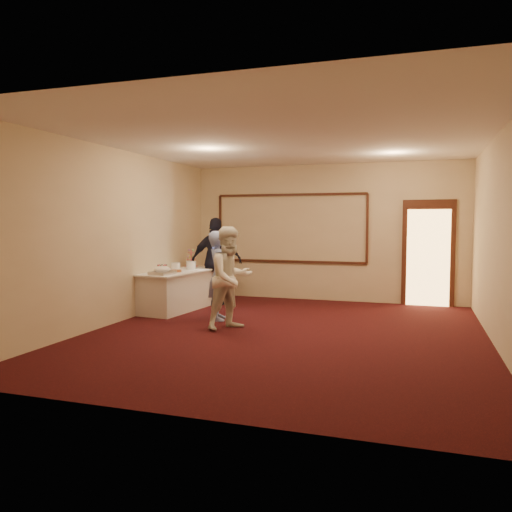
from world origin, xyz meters
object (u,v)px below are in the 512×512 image
(pavlova_tray, at_px, (162,271))
(tart, at_px, (176,271))
(plate_stack_a, at_px, (176,266))
(guest, at_px, (216,261))
(man, at_px, (219,276))
(plate_stack_b, at_px, (191,265))
(woman, at_px, (231,278))
(cupcake_stand, at_px, (191,260))
(buffet_table, at_px, (181,289))

(pavlova_tray, height_order, tart, pavlova_tray)
(plate_stack_a, distance_m, guest, 0.92)
(tart, bearing_deg, man, -21.79)
(plate_stack_b, xyz_separation_m, guest, (0.40, 0.40, 0.06))
(man, distance_m, woman, 0.79)
(plate_stack_b, bearing_deg, guest, 45.08)
(plate_stack_b, distance_m, woman, 2.33)
(cupcake_stand, bearing_deg, guest, -17.63)
(buffet_table, relative_size, guest, 1.24)
(cupcake_stand, distance_m, tart, 1.35)
(plate_stack_a, bearing_deg, plate_stack_b, 56.69)
(cupcake_stand, relative_size, plate_stack_a, 2.14)
(man, bearing_deg, plate_stack_a, 34.71)
(pavlova_tray, relative_size, plate_stack_a, 2.72)
(pavlova_tray, bearing_deg, plate_stack_a, 100.14)
(plate_stack_b, height_order, tart, plate_stack_b)
(plate_stack_a, bearing_deg, tart, -62.12)
(pavlova_tray, distance_m, cupcake_stand, 1.76)
(buffet_table, bearing_deg, man, -34.90)
(plate_stack_b, height_order, woman, woman)
(buffet_table, xyz_separation_m, man, (1.17, -0.82, 0.40))
(cupcake_stand, height_order, man, man)
(pavlova_tray, relative_size, cupcake_stand, 1.27)
(cupcake_stand, xyz_separation_m, plate_stack_b, (0.29, -0.62, -0.06))
(pavlova_tray, bearing_deg, buffet_table, 93.06)
(guest, bearing_deg, tart, 59.37)
(pavlova_tray, distance_m, tart, 0.44)
(buffet_table, bearing_deg, pavlova_tray, -86.94)
(guest, bearing_deg, cupcake_stand, -28.65)
(cupcake_stand, distance_m, guest, 0.72)
(buffet_table, xyz_separation_m, tart, (0.10, -0.39, 0.41))
(buffet_table, xyz_separation_m, pavlova_tray, (0.04, -0.82, 0.46))
(buffet_table, distance_m, pavlova_tray, 0.94)
(buffet_table, relative_size, man, 1.43)
(pavlova_tray, xyz_separation_m, tart, (0.06, 0.43, -0.05))
(buffet_table, relative_size, tart, 9.18)
(buffet_table, height_order, guest, guest)
(buffet_table, xyz_separation_m, plate_stack_b, (0.09, 0.30, 0.47))
(buffet_table, bearing_deg, guest, 54.85)
(cupcake_stand, distance_m, woman, 3.00)
(buffet_table, xyz_separation_m, plate_stack_a, (-0.10, 0.00, 0.46))
(tart, bearing_deg, woman, -34.56)
(plate_stack_b, bearing_deg, pavlova_tray, -92.50)
(pavlova_tray, bearing_deg, plate_stack_b, 87.50)
(tart, xyz_separation_m, man, (1.07, -0.43, -0.00))
(woman, height_order, guest, guest)
(tart, relative_size, man, 0.16)
(woman, bearing_deg, plate_stack_a, 83.34)
(plate_stack_b, bearing_deg, plate_stack_a, -123.31)
(plate_stack_a, relative_size, woman, 0.11)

